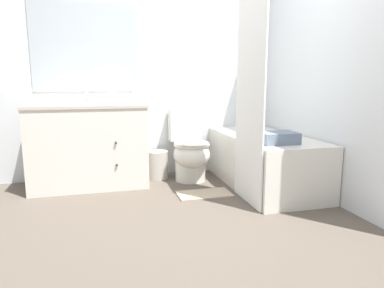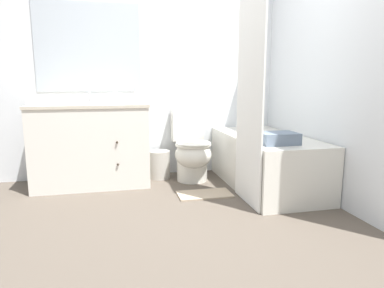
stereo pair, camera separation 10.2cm
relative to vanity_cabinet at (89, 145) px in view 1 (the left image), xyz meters
The scene contains 14 objects.
ground_plane 1.65m from the vanity_cabinet, 61.48° to the right, with size 14.00×14.00×0.00m, color brown.
wall_back 1.16m from the vanity_cabinet, 22.45° to the left, with size 8.00×0.06×2.50m.
wall_right 2.35m from the vanity_cabinet, 14.65° to the right, with size 0.05×2.69×2.50m.
vanity_cabinet is the anchor object (origin of this frame).
sink_faucet 0.49m from the vanity_cabinet, 90.00° to the left, with size 0.14×0.12×0.12m.
toilet 1.06m from the vanity_cabinet, ahead, with size 0.39×0.63×0.76m.
bathtub 1.81m from the vanity_cabinet, 14.84° to the right, with size 0.71×1.50×0.53m.
shower_curtain 1.74m from the vanity_cabinet, 32.96° to the right, with size 0.01×0.57×2.02m.
wastebasket 0.77m from the vanity_cabinet, ahead, with size 0.23×0.23×0.31m.
tissue_box 0.54m from the vanity_cabinet, ahead, with size 0.13×0.14×0.12m.
soap_dispenser 0.68m from the vanity_cabinet, ahead, with size 0.06×0.06×0.16m.
hand_towel_folded 0.63m from the vanity_cabinet, 160.34° to the right, with size 0.23×0.14×0.05m.
bath_towel_folded 1.88m from the vanity_cabinet, 29.38° to the right, with size 0.33×0.24×0.10m.
bath_mat 1.29m from the vanity_cabinet, 29.88° to the right, with size 0.51×0.28×0.02m.
Camera 1 is at (-0.62, -2.21, 1.06)m, focal length 32.00 mm.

